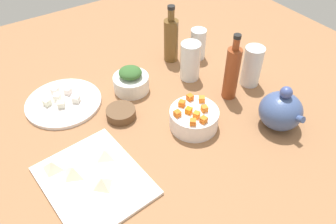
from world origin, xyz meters
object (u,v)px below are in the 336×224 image
(drinking_glass_0, at_px, (190,61))
(cutting_board, at_px, (94,181))
(teapot, at_px, (281,111))
(bottle_1, at_px, (171,39))
(plate_tofu, at_px, (64,103))
(bottle_0, at_px, (232,72))
(bowl_small_side, at_px, (121,113))
(bowl_greens, at_px, (131,83))
(drinking_glass_2, at_px, (252,66))
(bowl_carrots, at_px, (194,118))
(drinking_glass_1, at_px, (198,44))

(drinking_glass_0, bearing_deg, cutting_board, -64.12)
(teapot, relative_size, bottle_1, 0.67)
(bottle_1, height_order, drinking_glass_0, bottle_1)
(cutting_board, height_order, drinking_glass_0, drinking_glass_0)
(plate_tofu, relative_size, bottle_0, 1.06)
(bottle_0, bearing_deg, bottle_1, -172.49)
(drinking_glass_0, bearing_deg, bottle_1, 176.07)
(bowl_small_side, bearing_deg, drinking_glass_0, 99.30)
(bottle_1, bearing_deg, bowl_small_side, -59.53)
(bowl_greens, bearing_deg, drinking_glass_0, 75.91)
(bowl_greens, xyz_separation_m, bottle_0, (0.22, 0.26, 0.07))
(bottle_1, bearing_deg, cutting_board, -53.08)
(drinking_glass_2, bearing_deg, drinking_glass_0, -132.65)
(bowl_small_side, distance_m, drinking_glass_0, 0.32)
(bowl_carrots, height_order, drinking_glass_0, drinking_glass_0)
(bowl_greens, height_order, bottle_0, bottle_0)
(bowl_greens, bearing_deg, bowl_carrots, 15.50)
(bottle_1, bearing_deg, teapot, 8.41)
(teapot, bearing_deg, drinking_glass_2, 159.57)
(plate_tofu, height_order, bowl_carrots, bowl_carrots)
(bottle_1, relative_size, drinking_glass_0, 1.57)
(bowl_greens, distance_m, bottle_0, 0.35)
(bowl_carrots, bearing_deg, drinking_glass_1, 141.08)
(drinking_glass_0, bearing_deg, bowl_greens, -104.09)
(bottle_0, distance_m, drinking_glass_0, 0.17)
(bowl_small_side, bearing_deg, bowl_carrots, 46.51)
(bowl_small_side, distance_m, teapot, 0.50)
(bowl_carrots, bearing_deg, teapot, 57.41)
(bowl_greens, bearing_deg, drinking_glass_2, 61.76)
(bowl_greens, bearing_deg, bottle_0, 50.57)
(plate_tofu, bearing_deg, bowl_carrots, 42.98)
(bowl_small_side, bearing_deg, bottle_0, 72.75)
(cutting_board, relative_size, drinking_glass_2, 2.02)
(bowl_carrots, bearing_deg, bowl_greens, -164.50)
(bowl_carrots, distance_m, bottle_0, 0.21)
(bottle_1, distance_m, drinking_glass_0, 0.14)
(bowl_small_side, bearing_deg, drinking_glass_2, 78.45)
(bowl_carrots, height_order, bottle_1, bottle_1)
(teapot, relative_size, drinking_glass_2, 1.02)
(plate_tofu, distance_m, bottle_1, 0.46)
(cutting_board, xyz_separation_m, bowl_small_side, (-0.19, 0.18, 0.01))
(bottle_1, relative_size, drinking_glass_1, 1.85)
(bottle_0, relative_size, drinking_glass_2, 1.62)
(plate_tofu, relative_size, teapot, 1.69)
(bowl_small_side, xyz_separation_m, bottle_1, (-0.19, 0.32, 0.07))
(bowl_carrots, height_order, drinking_glass_2, drinking_glass_2)
(cutting_board, distance_m, bottle_0, 0.55)
(cutting_board, relative_size, bottle_0, 1.24)
(bowl_carrots, distance_m, bottle_1, 0.38)
(bottle_1, xyz_separation_m, drinking_glass_2, (0.28, 0.15, -0.02))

